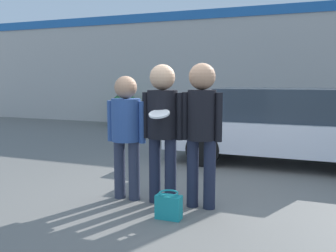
{
  "coord_description": "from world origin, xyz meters",
  "views": [
    {
      "loc": [
        1.51,
        -4.51,
        1.62
      ],
      "look_at": [
        -0.31,
        0.07,
        0.99
      ],
      "focal_mm": 40.0,
      "sensor_mm": 36.0,
      "label": 1
    }
  ],
  "objects_px": {
    "person_right": "(202,122)",
    "handbag": "(169,206)",
    "person_left": "(126,126)",
    "shrub": "(125,110)",
    "person_middle_with_frisbee": "(162,120)",
    "parked_car_near": "(280,126)"
  },
  "relations": [
    {
      "from": "person_left",
      "to": "shrub",
      "type": "bearing_deg",
      "value": 118.33
    },
    {
      "from": "handbag",
      "to": "person_left",
      "type": "bearing_deg",
      "value": 148.69
    },
    {
      "from": "person_right",
      "to": "handbag",
      "type": "xyz_separation_m",
      "value": [
        -0.23,
        -0.52,
        -0.94
      ]
    },
    {
      "from": "person_middle_with_frisbee",
      "to": "shrub",
      "type": "bearing_deg",
      "value": 121.48
    },
    {
      "from": "handbag",
      "to": "parked_car_near",
      "type": "bearing_deg",
      "value": 75.56
    },
    {
      "from": "parked_car_near",
      "to": "handbag",
      "type": "height_order",
      "value": "parked_car_near"
    },
    {
      "from": "person_left",
      "to": "handbag",
      "type": "xyz_separation_m",
      "value": [
        0.8,
        -0.48,
        -0.84
      ]
    },
    {
      "from": "person_right",
      "to": "shrub",
      "type": "distance_m",
      "value": 8.64
    },
    {
      "from": "person_middle_with_frisbee",
      "to": "shrub",
      "type": "xyz_separation_m",
      "value": [
        -4.37,
        7.13,
        -0.54
      ]
    },
    {
      "from": "person_left",
      "to": "handbag",
      "type": "bearing_deg",
      "value": -31.31
    },
    {
      "from": "person_right",
      "to": "shrub",
      "type": "height_order",
      "value": "person_right"
    },
    {
      "from": "shrub",
      "to": "handbag",
      "type": "bearing_deg",
      "value": -58.65
    },
    {
      "from": "person_left",
      "to": "handbag",
      "type": "relative_size",
      "value": 5.16
    },
    {
      "from": "shrub",
      "to": "handbag",
      "type": "distance_m",
      "value": 8.94
    },
    {
      "from": "person_middle_with_frisbee",
      "to": "handbag",
      "type": "distance_m",
      "value": 1.1
    },
    {
      "from": "person_right",
      "to": "parked_car_near",
      "type": "xyz_separation_m",
      "value": [
        0.68,
        3.03,
        -0.37
      ]
    },
    {
      "from": "person_left",
      "to": "person_right",
      "type": "relative_size",
      "value": 0.92
    },
    {
      "from": "person_middle_with_frisbee",
      "to": "handbag",
      "type": "height_order",
      "value": "person_middle_with_frisbee"
    },
    {
      "from": "person_middle_with_frisbee",
      "to": "shrub",
      "type": "relative_size",
      "value": 1.62
    },
    {
      "from": "shrub",
      "to": "parked_car_near",
      "type": "bearing_deg",
      "value": -36.26
    },
    {
      "from": "parked_car_near",
      "to": "handbag",
      "type": "xyz_separation_m",
      "value": [
        -0.91,
        -3.55,
        -0.57
      ]
    },
    {
      "from": "person_left",
      "to": "parked_car_near",
      "type": "height_order",
      "value": "person_left"
    }
  ]
}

